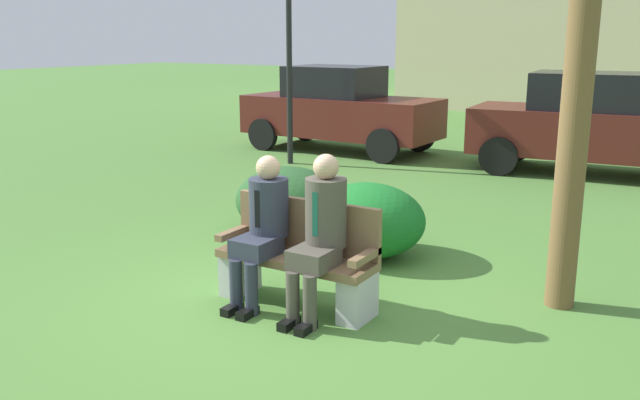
# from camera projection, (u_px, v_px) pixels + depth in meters

# --- Properties ---
(ground_plane) EXTENTS (80.00, 80.00, 0.00)m
(ground_plane) POSITION_uv_depth(u_px,v_px,m) (276.00, 304.00, 5.88)
(ground_plane) COLOR #4F8036
(park_bench) EXTENTS (1.40, 0.44, 0.90)m
(park_bench) POSITION_uv_depth(u_px,v_px,m) (299.00, 260.00, 5.80)
(park_bench) COLOR brown
(park_bench) RESTS_ON ground
(seated_man_left) EXTENTS (0.34, 0.72, 1.28)m
(seated_man_left) POSITION_uv_depth(u_px,v_px,m) (263.00, 222.00, 5.76)
(seated_man_left) COLOR #2D3342
(seated_man_left) RESTS_ON ground
(seated_man_right) EXTENTS (0.34, 0.72, 1.34)m
(seated_man_right) POSITION_uv_depth(u_px,v_px,m) (321.00, 228.00, 5.48)
(seated_man_right) COLOR #4C473D
(seated_man_right) RESTS_ON ground
(shrub_near_bench) EXTENTS (1.24, 1.13, 0.77)m
(shrub_near_bench) POSITION_uv_depth(u_px,v_px,m) (367.00, 220.00, 7.09)
(shrub_near_bench) COLOR #196E26
(shrub_near_bench) RESTS_ON ground
(shrub_mid_lawn) EXTENTS (1.26, 1.16, 0.79)m
(shrub_mid_lawn) POSITION_uv_depth(u_px,v_px,m) (288.00, 201.00, 7.89)
(shrub_mid_lawn) COLOR #285528
(shrub_mid_lawn) RESTS_ON ground
(parked_car_near) EXTENTS (3.94, 1.79, 1.68)m
(parked_car_near) POSITION_uv_depth(u_px,v_px,m) (339.00, 109.00, 13.53)
(parked_car_near) COLOR #591E19
(parked_car_near) RESTS_ON ground
(parked_car_far) EXTENTS (4.02, 1.97, 1.68)m
(parked_car_far) POSITION_uv_depth(u_px,v_px,m) (592.00, 124.00, 11.20)
(parked_car_far) COLOR #591E19
(parked_car_far) RESTS_ON ground
(street_lamp) EXTENTS (0.24, 0.24, 3.59)m
(street_lamp) POSITION_uv_depth(u_px,v_px,m) (289.00, 39.00, 11.84)
(street_lamp) COLOR black
(street_lamp) RESTS_ON ground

